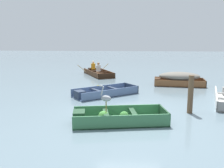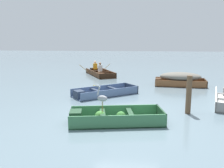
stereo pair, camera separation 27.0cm
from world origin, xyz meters
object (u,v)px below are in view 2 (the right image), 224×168
skiff_slate_blue_near_moored (103,93)px  skiff_wooden_brown_mid_moored (180,78)px  mooring_post (189,95)px  rowboat_dark_varnish_with_crew (99,72)px  dinghy_green_foreground (111,118)px  heron_on_dinghy (102,98)px

skiff_slate_blue_near_moored → skiff_wooden_brown_mid_moored: (3.92, 2.80, 0.30)m
skiff_slate_blue_near_moored → mooring_post: bearing=-36.0°
skiff_slate_blue_near_moored → skiff_wooden_brown_mid_moored: size_ratio=1.08×
skiff_wooden_brown_mid_moored → skiff_slate_blue_near_moored: bearing=-144.5°
skiff_wooden_brown_mid_moored → rowboat_dark_varnish_with_crew: rowboat_dark_varnish_with_crew is taller
skiff_slate_blue_near_moored → dinghy_green_foreground: bearing=-78.0°
heron_on_dinghy → rowboat_dark_varnish_with_crew: bearing=99.0°
rowboat_dark_varnish_with_crew → mooring_post: 9.87m
skiff_slate_blue_near_moored → rowboat_dark_varnish_with_crew: 6.45m
skiff_slate_blue_near_moored → skiff_wooden_brown_mid_moored: skiff_wooden_brown_mid_moored is taller
rowboat_dark_varnish_with_crew → mooring_post: bearing=-63.0°
dinghy_green_foreground → heron_on_dinghy: heron_on_dinghy is taller
dinghy_green_foreground → skiff_wooden_brown_mid_moored: (3.15, 6.45, 0.27)m
rowboat_dark_varnish_with_crew → heron_on_dinghy: bearing=-81.0°
dinghy_green_foreground → mooring_post: (2.58, 1.22, 0.52)m
skiff_slate_blue_near_moored → mooring_post: mooring_post is taller
heron_on_dinghy → mooring_post: size_ratio=0.62×
dinghy_green_foreground → rowboat_dark_varnish_with_crew: rowboat_dark_varnish_with_crew is taller
dinghy_green_foreground → heron_on_dinghy: 0.82m
skiff_wooden_brown_mid_moored → rowboat_dark_varnish_with_crew: (-5.04, 3.55, -0.25)m
skiff_slate_blue_near_moored → heron_on_dinghy: bearing=-82.4°
dinghy_green_foreground → skiff_wooden_brown_mid_moored: skiff_wooden_brown_mid_moored is taller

